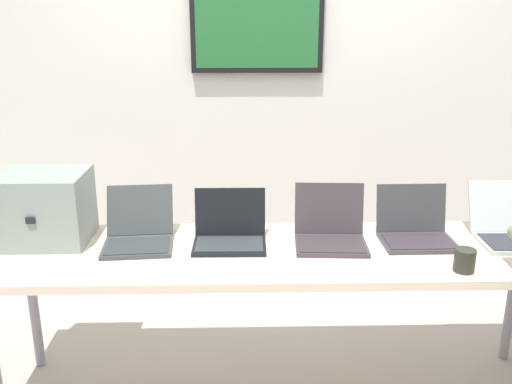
% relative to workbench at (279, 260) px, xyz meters
% --- Properties ---
extents(back_wall, '(8.00, 0.11, 2.62)m').
position_rel_workbench_xyz_m(back_wall, '(-0.00, 1.13, 0.61)').
color(back_wall, silver).
rests_on(back_wall, ground).
extents(workbench, '(2.73, 0.70, 0.77)m').
position_rel_workbench_xyz_m(workbench, '(0.00, 0.00, 0.00)').
color(workbench, beige).
rests_on(workbench, ground).
extents(equipment_box, '(0.41, 0.36, 0.34)m').
position_rel_workbench_xyz_m(equipment_box, '(-1.11, 0.14, 0.22)').
color(equipment_box, gray).
rests_on(equipment_box, workbench).
extents(laptop_station_0, '(0.34, 0.39, 0.24)m').
position_rel_workbench_xyz_m(laptop_station_0, '(-0.66, 0.09, 0.11)').
color(laptop_station_0, '#373B3D').
rests_on(laptop_station_0, workbench).
extents(laptop_station_1, '(0.34, 0.28, 0.25)m').
position_rel_workbench_xyz_m(laptop_station_1, '(-0.23, 0.08, 0.11)').
color(laptop_station_1, black).
rests_on(laptop_station_1, workbench).
extents(laptop_station_2, '(0.35, 0.32, 0.27)m').
position_rel_workbench_xyz_m(laptop_station_2, '(0.25, 0.08, 0.11)').
color(laptop_station_2, '#3B333B').
rests_on(laptop_station_2, workbench).
extents(laptop_station_3, '(0.35, 0.30, 0.25)m').
position_rel_workbench_xyz_m(laptop_station_3, '(0.66, 0.10, 0.11)').
color(laptop_station_3, '#36373D').
rests_on(laptop_station_3, workbench).
extents(laptop_station_4, '(0.35, 0.39, 0.25)m').
position_rel_workbench_xyz_m(laptop_station_4, '(1.13, 0.10, 0.11)').
color(laptop_station_4, '#AFB6BC').
rests_on(laptop_station_4, workbench).
extents(coffee_mug, '(0.09, 0.09, 0.10)m').
position_rel_workbench_xyz_m(coffee_mug, '(0.77, -0.25, 0.10)').
color(coffee_mug, '#2A2A23').
rests_on(coffee_mug, workbench).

